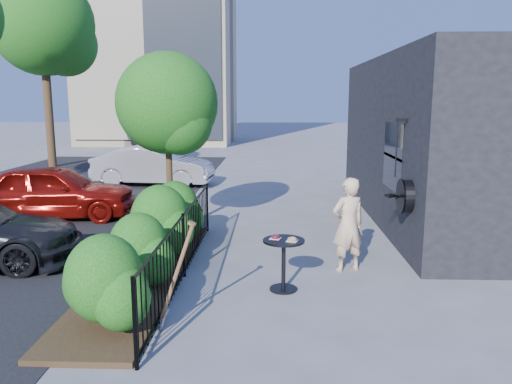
{
  "coord_description": "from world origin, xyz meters",
  "views": [
    {
      "loc": [
        0.01,
        -8.06,
        2.96
      ],
      "look_at": [
        -0.33,
        1.49,
        1.2
      ],
      "focal_mm": 35.0,
      "sensor_mm": 36.0,
      "label": 1
    }
  ],
  "objects_px": {
    "patio_tree": "(170,110)",
    "street_tree_far": "(44,30)",
    "woman": "(348,225)",
    "car_red": "(53,191)",
    "car_silver": "(153,166)",
    "shovel": "(175,282)",
    "cafe_table": "(284,255)"
  },
  "relations": [
    {
      "from": "patio_tree",
      "to": "street_tree_far",
      "type": "xyz_separation_m",
      "value": [
        -7.7,
        11.2,
        3.15
      ]
    },
    {
      "from": "patio_tree",
      "to": "woman",
      "type": "bearing_deg",
      "value": -33.42
    },
    {
      "from": "car_red",
      "to": "woman",
      "type": "bearing_deg",
      "value": -125.04
    },
    {
      "from": "car_silver",
      "to": "street_tree_far",
      "type": "bearing_deg",
      "value": 54.82
    },
    {
      "from": "shovel",
      "to": "car_silver",
      "type": "bearing_deg",
      "value": 104.87
    },
    {
      "from": "shovel",
      "to": "car_silver",
      "type": "height_order",
      "value": "shovel"
    },
    {
      "from": "woman",
      "to": "shovel",
      "type": "xyz_separation_m",
      "value": [
        -2.57,
        -2.41,
        -0.18
      ]
    },
    {
      "from": "shovel",
      "to": "patio_tree",
      "type": "bearing_deg",
      "value": 101.64
    },
    {
      "from": "street_tree_far",
      "to": "car_silver",
      "type": "bearing_deg",
      "value": -39.72
    },
    {
      "from": "cafe_table",
      "to": "car_red",
      "type": "relative_size",
      "value": 0.22
    },
    {
      "from": "car_silver",
      "to": "cafe_table",
      "type": "bearing_deg",
      "value": -151.19
    },
    {
      "from": "cafe_table",
      "to": "shovel",
      "type": "height_order",
      "value": "shovel"
    },
    {
      "from": "street_tree_far",
      "to": "cafe_table",
      "type": "relative_size",
      "value": 9.41
    },
    {
      "from": "street_tree_far",
      "to": "woman",
      "type": "xyz_separation_m",
      "value": [
        11.25,
        -13.54,
        -5.09
      ]
    },
    {
      "from": "street_tree_far",
      "to": "car_red",
      "type": "xyz_separation_m",
      "value": [
        4.36,
        -9.8,
        -5.23
      ]
    },
    {
      "from": "patio_tree",
      "to": "car_silver",
      "type": "bearing_deg",
      "value": 107.18
    },
    {
      "from": "patio_tree",
      "to": "shovel",
      "type": "height_order",
      "value": "patio_tree"
    },
    {
      "from": "cafe_table",
      "to": "car_silver",
      "type": "bearing_deg",
      "value": 114.28
    },
    {
      "from": "woman",
      "to": "street_tree_far",
      "type": "bearing_deg",
      "value": -71.03
    },
    {
      "from": "patio_tree",
      "to": "car_red",
      "type": "xyz_separation_m",
      "value": [
        -3.34,
        1.4,
        -2.07
      ]
    },
    {
      "from": "patio_tree",
      "to": "car_red",
      "type": "bearing_deg",
      "value": 157.26
    },
    {
      "from": "cafe_table",
      "to": "shovel",
      "type": "bearing_deg",
      "value": -135.03
    },
    {
      "from": "patio_tree",
      "to": "cafe_table",
      "type": "relative_size",
      "value": 4.48
    },
    {
      "from": "street_tree_far",
      "to": "woman",
      "type": "bearing_deg",
      "value": -50.28
    },
    {
      "from": "car_silver",
      "to": "car_red",
      "type": "bearing_deg",
      "value": 169.68
    },
    {
      "from": "street_tree_far",
      "to": "woman",
      "type": "relative_size",
      "value": 4.98
    },
    {
      "from": "patio_tree",
      "to": "woman",
      "type": "xyz_separation_m",
      "value": [
        3.55,
        -2.34,
        -1.93
      ]
    },
    {
      "from": "shovel",
      "to": "cafe_table",
      "type": "bearing_deg",
      "value": 44.97
    },
    {
      "from": "cafe_table",
      "to": "patio_tree",
      "type": "bearing_deg",
      "value": 126.05
    },
    {
      "from": "cafe_table",
      "to": "car_red",
      "type": "bearing_deg",
      "value": 140.67
    },
    {
      "from": "car_red",
      "to": "street_tree_far",
      "type": "bearing_deg",
      "value": 17.45
    },
    {
      "from": "street_tree_far",
      "to": "woman",
      "type": "height_order",
      "value": "street_tree_far"
    }
  ]
}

